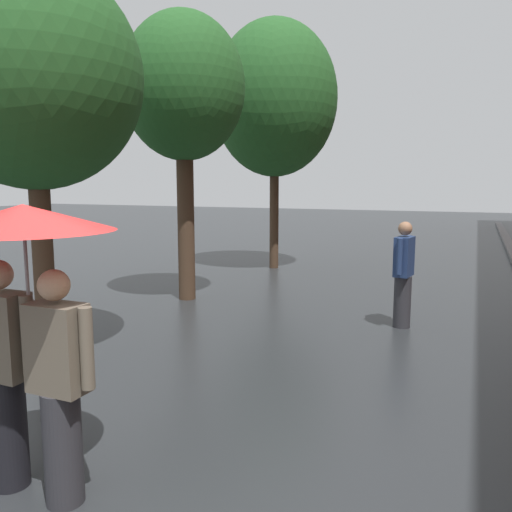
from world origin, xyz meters
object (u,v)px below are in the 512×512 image
(street_tree_1, at_px, (183,90))
(couple_under_umbrella, at_px, (27,299))
(street_tree_0, at_px, (33,77))
(pedestrian_walking_midground, at_px, (403,274))
(street_tree_2, at_px, (275,99))

(street_tree_1, height_order, couple_under_umbrella, street_tree_1)
(street_tree_0, bearing_deg, couple_under_umbrella, -46.28)
(street_tree_0, xyz_separation_m, couple_under_umbrella, (2.08, -2.18, -2.01))
(pedestrian_walking_midground, bearing_deg, street_tree_0, -140.02)
(street_tree_0, xyz_separation_m, street_tree_2, (0.05, 7.72, 0.85))
(pedestrian_walking_midground, bearing_deg, couple_under_umbrella, -108.41)
(street_tree_2, distance_m, couple_under_umbrella, 10.50)
(street_tree_0, distance_m, couple_under_umbrella, 3.62)
(street_tree_2, relative_size, couple_under_umbrella, 3.02)
(street_tree_0, height_order, street_tree_1, street_tree_1)
(street_tree_1, xyz_separation_m, couple_under_umbrella, (2.24, -5.83, -2.46))
(street_tree_0, relative_size, street_tree_1, 0.91)
(street_tree_0, height_order, street_tree_2, street_tree_2)
(street_tree_0, relative_size, street_tree_2, 0.77)
(street_tree_1, height_order, street_tree_2, street_tree_2)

